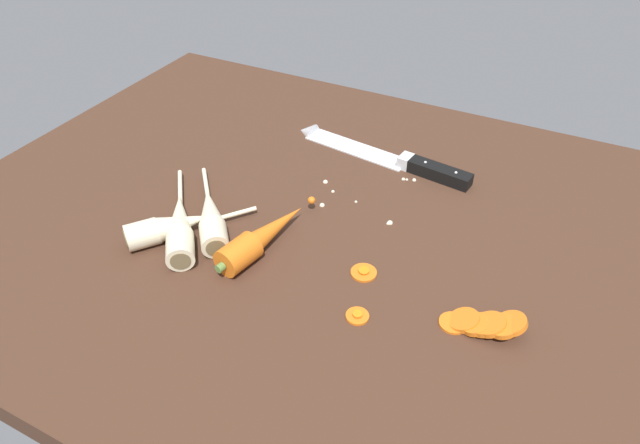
% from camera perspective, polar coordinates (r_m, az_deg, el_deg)
% --- Properties ---
extents(ground_plane, '(1.20, 0.90, 0.04)m').
position_cam_1_polar(ground_plane, '(0.88, 0.59, -1.06)').
color(ground_plane, '#42281C').
extents(chefs_knife, '(0.35, 0.08, 0.04)m').
position_cam_1_polar(chefs_knife, '(1.03, 5.72, 6.90)').
color(chefs_knife, silver).
rests_on(chefs_knife, ground_plane).
extents(whole_carrot, '(0.07, 0.20, 0.04)m').
position_cam_1_polar(whole_carrot, '(0.81, -5.91, -1.53)').
color(whole_carrot, orange).
rests_on(whole_carrot, ground_plane).
extents(parsnip_front, '(0.17, 0.20, 0.04)m').
position_cam_1_polar(parsnip_front, '(0.85, -13.95, -0.41)').
color(parsnip_front, beige).
rests_on(parsnip_front, ground_plane).
extents(parsnip_mid_left, '(0.14, 0.17, 0.04)m').
position_cam_1_polar(parsnip_mid_left, '(0.86, -14.87, -0.49)').
color(parsnip_mid_left, beige).
rests_on(parsnip_mid_left, ground_plane).
extents(parsnip_mid_right, '(0.16, 0.18, 0.04)m').
position_cam_1_polar(parsnip_mid_right, '(0.86, -10.93, 0.43)').
color(parsnip_mid_right, beige).
rests_on(parsnip_mid_right, ground_plane).
extents(carrot_slice_stack, '(0.10, 0.05, 0.04)m').
position_cam_1_polar(carrot_slice_stack, '(0.73, 16.15, -9.81)').
color(carrot_slice_stack, orange).
rests_on(carrot_slice_stack, ground_plane).
extents(carrot_slice_stray_near, '(0.04, 0.04, 0.01)m').
position_cam_1_polar(carrot_slice_stray_near, '(0.78, 4.44, -5.02)').
color(carrot_slice_stray_near, orange).
rests_on(carrot_slice_stray_near, ground_plane).
extents(carrot_slice_stray_mid, '(0.03, 0.03, 0.01)m').
position_cam_1_polar(carrot_slice_stray_mid, '(0.73, 3.80, -9.36)').
color(carrot_slice_stray_mid, orange).
rests_on(carrot_slice_stray_mid, ground_plane).
extents(mince_crumbs, '(0.15, 0.14, 0.01)m').
position_cam_1_polar(mince_crumbs, '(0.92, 4.36, 2.66)').
color(mince_crumbs, beige).
rests_on(mince_crumbs, ground_plane).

